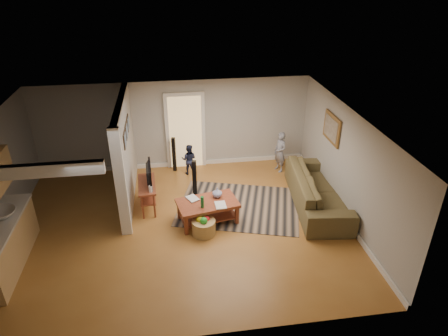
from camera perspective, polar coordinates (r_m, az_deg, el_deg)
The scene contains 11 objects.
ground at distance 9.14m, azimuth -6.03°, elevation -8.24°, with size 7.50×7.50×0.00m, color #925925.
room_shell at distance 8.80m, azimuth -13.58°, elevation 0.68°, with size 7.54×6.02×2.52m.
area_rug at distance 9.75m, azimuth 2.14°, elevation -5.46°, with size 2.85×2.08×0.01m, color black.
sofa at distance 10.08m, azimuth 12.99°, elevation -5.09°, with size 2.81×1.10×0.82m, color #444022.
coffee_table at distance 9.03m, azimuth -2.28°, elevation -5.42°, with size 1.46×1.02×0.79m.
tv_console at distance 9.57m, azimuth -10.89°, elevation -2.52°, with size 0.45×1.07×0.91m.
speaker_left at distance 9.89m, azimuth -4.21°, elevation -1.62°, with size 0.10×0.10×1.01m, color black.
speaker_right at distance 11.21m, azimuth -7.14°, elevation 1.94°, with size 0.10×0.10×1.00m, color black.
toy_basket at distance 8.77m, azimuth -2.93°, elevation -8.31°, with size 0.52×0.52×0.46m.
child at distance 11.45m, azimuth 7.83°, elevation -0.33°, with size 0.42×0.28×1.16m, color gray.
toddler at distance 11.22m, azimuth -4.94°, elevation -0.78°, with size 0.43×0.33×0.88m, color #202543.
Camera 1 is at (-0.11, -7.40, 5.36)m, focal length 32.00 mm.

